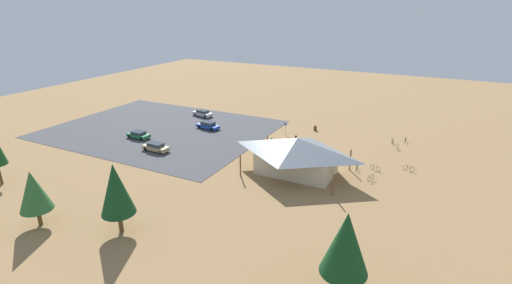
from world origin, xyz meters
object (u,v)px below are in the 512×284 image
Objects in this scene: bike_pavilion at (297,153)px; car_tan_aisle_side at (156,147)px; trash_bin at (315,128)px; pine_east at (33,191)px; bicycle_white_mid_cluster at (371,178)px; bicycle_teal_near_sign at (357,167)px; visitor_at_bikes at (272,142)px; bicycle_purple_front_row at (409,168)px; bicycle_red_yard_front at (398,147)px; bicycle_silver_yard_left at (375,168)px; lot_sign at (285,127)px; visitor_near_lot at (296,139)px; pine_west at (116,189)px; pine_mideast at (346,243)px; visitor_by_pavilion at (307,145)px; car_blue_far_end at (208,125)px; bicycle_black_trailside at (405,140)px; car_silver_end_stall at (203,113)px; bicycle_green_by_bin at (393,142)px; car_green_by_curb at (139,135)px.

bike_pavilion is 2.98× the size of car_tan_aisle_side.
pine_east reaches higher than trash_bin.
pine_east is at bearing 98.65° from car_tan_aisle_side.
bicycle_white_mid_cluster is 3.64m from bicycle_teal_near_sign.
bicycle_purple_front_row is at bearing -179.87° from visitor_at_bikes.
bicycle_red_yard_front is at bearing -152.03° from car_tan_aisle_side.
bicycle_white_mid_cluster is 1.10× the size of bicycle_silver_yard_left.
bicycle_purple_front_row is (-22.42, 7.20, -1.03)m from lot_sign.
visitor_near_lot reaches higher than bicycle_white_mid_cluster.
pine_west is (7.57, 42.13, 4.58)m from trash_bin.
pine_mideast is 4.77× the size of bicycle_purple_front_row.
bicycle_teal_near_sign is 10.11m from visitor_by_pavilion.
car_blue_far_end is (32.67, -5.33, 0.36)m from bicycle_silver_yard_left.
bike_pavilion is 32.47m from pine_east.
bicycle_black_trailside is at bearing -98.98° from bicycle_red_yard_front.
visitor_near_lot reaches higher than car_blue_far_end.
pine_east is 56.78m from bicycle_black_trailside.
lot_sign is (4.30, 4.58, 0.96)m from trash_bin.
trash_bin is 21.61m from bicycle_purple_front_row.
bicycle_black_trailside is at bearing -147.26° from visitor_at_bikes.
car_silver_end_stall is (8.26, -43.36, -3.44)m from pine_east.
lot_sign is 15.14m from car_blue_far_end.
trash_bin is 0.11× the size of pine_mideast.
bike_pavilion is 25.10m from pine_west.
trash_bin is at bearing -51.64° from bicycle_white_mid_cluster.
bike_pavilion is 9.50m from bicycle_teal_near_sign.
car_silver_end_stall is at bearing -32.26° from bike_pavilion.
pine_west is 33.55m from bicycle_teal_near_sign.
pine_west is at bearing 61.14° from bicycle_black_trailside.
bicycle_purple_front_row is at bearing -130.24° from pine_west.
bicycle_silver_yard_left is at bearing 25.03° from bicycle_purple_front_row.
pine_west is at bearing 63.28° from bike_pavilion.
pine_east is (16.50, 45.19, 3.71)m from trash_bin.
pine_east reaches higher than car_tan_aisle_side.
pine_mideast reaches higher than visitor_near_lot.
bicycle_purple_front_row is at bearing -94.48° from pine_mideast.
pine_mideast is 4.59× the size of visitor_at_bikes.
lot_sign is 19.03m from bicycle_green_by_bin.
bicycle_purple_front_row reaches higher than bicycle_red_yard_front.
visitor_near_lot is (-24.14, 6.94, 0.18)m from car_silver_end_stall.
visitor_near_lot is 1.00× the size of visitor_at_bikes.
pine_mideast is 4.57× the size of visitor_near_lot.
car_blue_far_end is at bearing -5.09° from bicycle_purple_front_row.
bicycle_black_trailside is at bearing -147.16° from car_tan_aisle_side.
car_tan_aisle_side is at bearing 153.43° from car_green_by_curb.
car_green_by_curb is at bearing 1.89° from bicycle_white_mid_cluster.
bicycle_red_yard_front is at bearing -120.85° from pine_west.
visitor_by_pavilion is (-2.67, 1.97, -0.01)m from visitor_near_lot.
bicycle_silver_yard_left is at bearing 170.73° from car_blue_far_end.
bicycle_green_by_bin is 0.34× the size of car_silver_end_stall.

